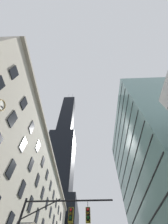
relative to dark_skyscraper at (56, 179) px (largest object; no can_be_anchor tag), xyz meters
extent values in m
cube|color=beige|center=(2.24, -49.36, -36.73)|extent=(16.83, 64.40, 27.19)
cube|color=#B2A893|center=(10.91, -49.36, -23.83)|extent=(0.70, 64.40, 0.60)
cube|color=black|center=(10.71, -62.56, -42.12)|extent=(0.14, 1.40, 2.20)
cube|color=black|center=(10.71, -67.56, -37.92)|extent=(0.14, 1.40, 2.20)
cube|color=black|center=(10.71, -62.56, -37.92)|extent=(0.14, 1.40, 2.20)
cube|color=black|center=(10.71, -57.56, -37.92)|extent=(0.14, 1.40, 2.20)
cube|color=black|center=(10.71, -52.56, -37.92)|extent=(0.14, 1.40, 2.20)
cube|color=black|center=(10.71, -72.56, -33.72)|extent=(0.14, 1.40, 2.20)
cube|color=black|center=(10.71, -67.56, -33.72)|extent=(0.14, 1.40, 2.20)
cube|color=black|center=(10.71, -62.56, -33.72)|extent=(0.14, 1.40, 2.20)
cube|color=black|center=(10.71, -57.56, -33.72)|extent=(0.14, 1.40, 2.20)
cube|color=black|center=(10.71, -52.56, -33.72)|extent=(0.14, 1.40, 2.20)
cube|color=black|center=(10.71, -47.56, -33.72)|extent=(0.14, 1.40, 2.20)
cube|color=black|center=(10.71, -42.56, -33.72)|extent=(0.14, 1.40, 2.20)
cube|color=black|center=(10.71, -37.56, -33.72)|extent=(0.14, 1.40, 2.20)
cube|color=black|center=(10.71, -77.56, -29.52)|extent=(0.14, 1.40, 2.20)
cube|color=black|center=(10.71, -72.56, -29.52)|extent=(0.14, 1.40, 2.20)
cube|color=black|center=(10.71, -67.56, -29.52)|extent=(0.14, 1.40, 2.20)
cube|color=black|center=(10.71, -62.56, -29.52)|extent=(0.14, 1.40, 2.20)
cube|color=black|center=(10.71, -57.56, -29.52)|extent=(0.14, 1.40, 2.20)
cube|color=black|center=(10.71, -52.56, -29.52)|extent=(0.14, 1.40, 2.20)
cube|color=black|center=(10.71, -47.56, -29.52)|extent=(0.14, 1.40, 2.20)
cube|color=black|center=(10.71, -42.56, -29.52)|extent=(0.14, 1.40, 2.20)
cube|color=black|center=(10.71, -37.56, -29.52)|extent=(0.14, 1.40, 2.20)
cube|color=black|center=(10.71, -32.56, -29.52)|extent=(0.14, 1.40, 2.20)
cube|color=black|center=(10.71, -27.56, -29.52)|extent=(0.14, 1.40, 2.20)
torus|color=olive|center=(10.78, -75.32, -34.72)|extent=(0.13, 1.39, 1.39)
cylinder|color=silver|center=(10.74, -75.32, -34.72)|extent=(0.05, 1.20, 1.20)
cube|color=black|center=(10.81, -75.20, -34.83)|extent=(0.03, 0.31, 0.30)
cube|color=black|center=(10.81, -75.08, -34.80)|extent=(0.03, 0.52, 0.23)
cube|color=black|center=(0.00, 0.00, 10.46)|extent=(20.05, 20.05, 51.19)
cube|color=black|center=(0.00, 0.00, 68.05)|extent=(12.89, 12.89, 63.98)
cylinder|color=silver|center=(-2.58, 0.00, 109.77)|extent=(1.20, 1.20, 19.45)
cylinder|color=silver|center=(2.58, 0.00, 109.77)|extent=(1.20, 1.20, 19.45)
cube|color=gray|center=(41.06, -48.26, -26.77)|extent=(16.81, 36.06, 47.10)
cube|color=black|center=(32.62, -48.26, -34.32)|extent=(0.12, 35.06, 0.24)
cube|color=black|center=(32.62, -48.26, -30.32)|extent=(0.12, 35.06, 0.24)
cube|color=black|center=(32.62, -48.26, -26.32)|extent=(0.12, 35.06, 0.24)
cube|color=black|center=(32.62, -48.26, -22.32)|extent=(0.12, 35.06, 0.24)
cube|color=black|center=(32.62, -48.26, -18.32)|extent=(0.12, 35.06, 0.24)
cube|color=black|center=(32.62, -48.26, -14.32)|extent=(0.12, 35.06, 0.24)
cube|color=black|center=(32.62, -48.26, -10.32)|extent=(0.12, 35.06, 0.24)
cube|color=black|center=(32.62, -48.26, -6.32)|extent=(0.12, 35.06, 0.24)
cylinder|color=black|center=(18.92, -69.77, -42.76)|extent=(7.89, 0.14, 0.14)
cylinder|color=black|center=(16.55, -69.77, -43.36)|extent=(3.24, 0.10, 1.63)
cylinder|color=black|center=(19.18, -69.77, -43.06)|extent=(0.04, 0.04, 0.60)
cube|color=black|center=(19.18, -69.77, -43.81)|extent=(0.30, 0.30, 0.90)
cube|color=olive|center=(19.18, -69.60, -43.81)|extent=(0.40, 0.40, 1.04)
sphere|color=red|center=(19.18, -69.93, -43.53)|extent=(0.20, 0.20, 0.20)
sphere|color=#4B3A08|center=(19.18, -69.93, -43.81)|extent=(0.20, 0.20, 0.20)
sphere|color=#083D10|center=(19.18, -69.93, -44.09)|extent=(0.20, 0.20, 0.20)
cylinder|color=black|center=(20.63, -69.77, -43.06)|extent=(0.04, 0.04, 0.60)
cube|color=black|center=(20.63, -69.77, -43.81)|extent=(0.30, 0.30, 0.90)
cube|color=olive|center=(20.63, -69.60, -43.81)|extent=(0.40, 0.40, 1.04)
sphere|color=red|center=(20.63, -69.93, -43.53)|extent=(0.20, 0.20, 0.20)
sphere|color=#4B3A08|center=(20.63, -69.93, -43.81)|extent=(0.20, 0.20, 0.20)
sphere|color=#083D10|center=(20.63, -69.93, -44.09)|extent=(0.20, 0.20, 0.20)
cylinder|color=#47474C|center=(13.75, -65.17, -42.94)|extent=(1.80, 0.10, 0.10)
ellipsoid|color=#EFE5C6|center=(14.66, -65.17, -43.04)|extent=(0.56, 0.32, 0.24)
camera|label=1|loc=(20.77, -83.26, -48.52)|focal=21.88mm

